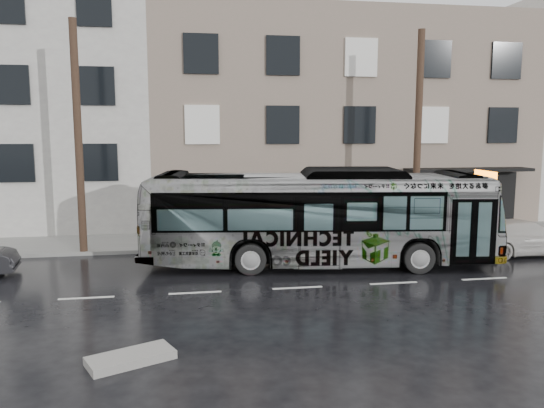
{
  "coord_description": "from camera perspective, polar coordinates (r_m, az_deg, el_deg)",
  "views": [
    {
      "loc": [
        -3.41,
        -18.36,
        4.92
      ],
      "look_at": [
        0.0,
        2.5,
        1.99
      ],
      "focal_mm": 35.0,
      "sensor_mm": 36.0,
      "label": 1
    }
  ],
  "objects": [
    {
      "name": "building_taupe",
      "position": [
        32.19,
        5.93,
        8.88
      ],
      "size": [
        20.0,
        12.0,
        11.0
      ],
      "primitive_type": "cube",
      "color": "#756B5A",
      "rests_on": "ground"
    },
    {
      "name": "white_sedan",
      "position": [
        23.51,
        25.39,
        -3.24
      ],
      "size": [
        4.81,
        1.97,
        1.39
      ],
      "primitive_type": "imported",
      "rotation": [
        0.0,
        0.0,
        1.57
      ],
      "color": "beige",
      "rests_on": "ground"
    },
    {
      "name": "ground",
      "position": [
        19.31,
        1.2,
        -6.88
      ],
      "size": [
        120.0,
        120.0,
        0.0
      ],
      "primitive_type": "plane",
      "color": "black",
      "rests_on": "ground"
    },
    {
      "name": "bus",
      "position": [
        19.46,
        4.99,
        -1.44
      ],
      "size": [
        13.06,
        4.65,
        3.56
      ],
      "primitive_type": "imported",
      "rotation": [
        0.0,
        0.0,
        1.44
      ],
      "color": "#B2B2B2",
      "rests_on": "ground"
    },
    {
      "name": "sidewalk",
      "position": [
        24.01,
        -0.93,
        -3.76
      ],
      "size": [
        90.0,
        3.6,
        0.15
      ],
      "primitive_type": "cube",
      "color": "gray",
      "rests_on": "ground"
    },
    {
      "name": "sign_post",
      "position": [
        24.56,
        17.46,
        -0.84
      ],
      "size": [
        0.06,
        0.06,
        2.4
      ],
      "primitive_type": "cylinder",
      "color": "slate",
      "rests_on": "sidewalk"
    },
    {
      "name": "utility_pole_rear",
      "position": [
        22.05,
        -20.12,
        6.7
      ],
      "size": [
        0.3,
        0.3,
        9.0
      ],
      "primitive_type": "cylinder",
      "color": "#3C2A1E",
      "rests_on": "sidewalk"
    },
    {
      "name": "utility_pole_front",
      "position": [
        23.82,
        15.41,
        6.95
      ],
      "size": [
        0.3,
        0.3,
        9.0
      ],
      "primitive_type": "cylinder",
      "color": "#3C2A1E",
      "rests_on": "sidewalk"
    },
    {
      "name": "slush_pile",
      "position": [
        12.21,
        -14.94,
        -15.7
      ],
      "size": [
        1.97,
        1.47,
        0.18
      ],
      "primitive_type": "cube",
      "rotation": [
        0.0,
        0.0,
        0.43
      ],
      "color": "gray",
      "rests_on": "ground"
    }
  ]
}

